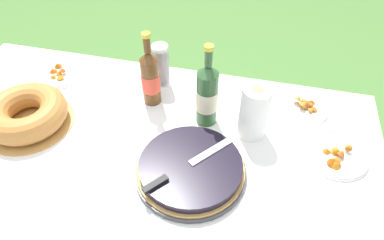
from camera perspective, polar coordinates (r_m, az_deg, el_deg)
name	(u,v)px	position (r m, az deg, el deg)	size (l,w,h in m)	color
garden_table	(128,170)	(1.31, -10.56, -8.26)	(1.83, 1.18, 0.68)	brown
tablecloth	(127,163)	(1.28, -10.80, -7.12)	(1.84, 1.19, 0.10)	white
berry_tart	(190,170)	(1.19, -0.28, -8.30)	(0.39, 0.39, 0.06)	#38383D
serving_knife	(183,168)	(1.15, -1.46, -7.94)	(0.25, 0.31, 0.01)	silver
bundt_cake	(26,113)	(1.49, -25.94, 1.00)	(0.35, 0.35, 0.11)	tan
cup_stack	(161,66)	(1.51, -5.18, 9.01)	(0.07, 0.07, 0.20)	white
cider_bottle_green	(207,95)	(1.30, 2.53, 4.21)	(0.09, 0.09, 0.35)	#2D562D
cider_bottle_amber	(150,78)	(1.41, -6.95, 7.02)	(0.08, 0.08, 0.33)	brown
snack_plate_near	(59,74)	(1.73, -21.36, 7.23)	(0.23, 0.23, 0.05)	white
snack_plate_left	(336,154)	(1.36, 22.83, -5.28)	(0.24, 0.24, 0.05)	white
snack_plate_far	(304,108)	(1.50, 18.17, 1.97)	(0.20, 0.20, 0.06)	white
paper_towel_roll	(254,112)	(1.29, 10.29, 1.35)	(0.11, 0.11, 0.22)	white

